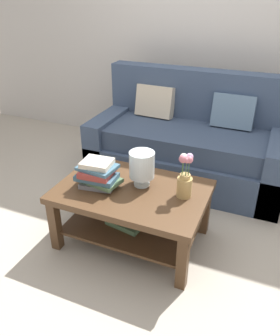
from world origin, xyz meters
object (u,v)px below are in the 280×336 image
object	(u,v)px
book_stack_main	(98,174)
glass_hurricane_vase	(142,166)
coffee_table	(132,204)
flower_pitcher	(185,179)
couch	(189,144)

from	to	relation	value
book_stack_main	glass_hurricane_vase	world-z (taller)	glass_hurricane_vase
coffee_table	glass_hurricane_vase	world-z (taller)	glass_hurricane_vase
glass_hurricane_vase	flower_pitcher	world-z (taller)	flower_pitcher
flower_pitcher	book_stack_main	bearing A→B (deg)	-169.57
coffee_table	flower_pitcher	size ratio (longest dim) A/B	3.33
book_stack_main	couch	bearing A→B (deg)	73.85
coffee_table	flower_pitcher	xyz separation A→B (m)	(0.38, 0.06, 0.28)
couch	coffee_table	xyz separation A→B (m)	(-0.11, -1.17, -0.03)
coffee_table	book_stack_main	distance (m)	0.35
couch	book_stack_main	bearing A→B (deg)	-106.15
flower_pitcher	glass_hurricane_vase	bearing A→B (deg)	175.83
book_stack_main	flower_pitcher	world-z (taller)	flower_pitcher
couch	coffee_table	size ratio (longest dim) A/B	1.73
flower_pitcher	coffee_table	bearing A→B (deg)	-171.56
glass_hurricane_vase	flower_pitcher	bearing A→B (deg)	-4.17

